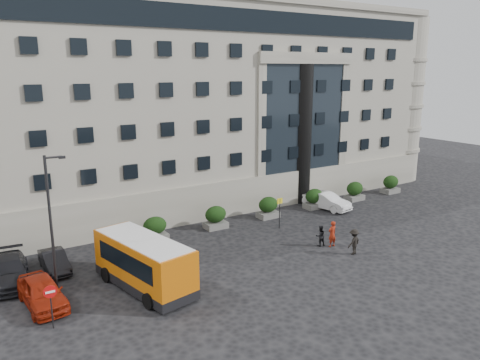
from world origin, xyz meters
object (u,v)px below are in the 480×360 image
Objects in this scene: hedge_d at (314,199)px; street_lamp at (52,219)px; hedge_f at (391,184)px; pedestrian_b at (320,236)px; parked_car_b at (54,261)px; parked_car_c at (9,271)px; pedestrian_c at (354,242)px; no_entry_sign at (51,298)px; hedge_c at (268,207)px; hedge_b at (216,217)px; minibus at (144,261)px; bus_stop_sign at (280,208)px; red_truck at (20,208)px; parked_car_a at (42,292)px; pedestrian_a at (332,234)px; hedge_e at (355,191)px; white_taxi at (327,201)px; hedge_a at (155,229)px.

hedge_d is 24.27m from street_lamp.
hedge_f is 0.23× the size of street_lamp.
street_lamp is at bearing 0.95° from pedestrian_b.
parked_car_b is 0.74× the size of parked_car_c.
street_lamp is at bearing -26.92° from pedestrian_c.
parked_car_c is (-2.63, -0.35, 0.12)m from parked_car_b.
parked_car_c is (-25.73, -2.01, -0.17)m from hedge_d.
no_entry_sign is at bearing -14.64° from pedestrian_c.
hedge_c is 1.00× the size of hedge_d.
minibus reaches higher than hedge_b.
bus_stop_sign is 19.67m from parked_car_c.
no_entry_sign is at bearing -155.51° from hedge_c.
parked_car_b is at bearing -9.13° from pedestrian_b.
red_truck is 11.36m from parked_car_b.
parked_car_b is at bearing 115.04° from minibus.
minibus is 1.63× the size of parked_car_a.
hedge_f is 18.28m from pedestrian_c.
bus_stop_sign is 0.54× the size of parked_car_a.
bus_stop_sign is at bearing -24.80° from red_truck.
hedge_d is at bearing 10.40° from parked_car_c.
hedge_b is at bearing 27.18° from minibus.
hedge_b is at bearing 13.41° from parked_car_c.
parked_car_b is 18.14m from pedestrian_b.
pedestrian_a is at bearing -10.40° from parked_car_c.
parked_car_a is at bearing -8.75° from pedestrian_a.
bus_stop_sign is (-0.90, -2.80, 0.80)m from hedge_c.
street_lamp is 5.63m from minibus.
hedge_c and hedge_e have the same top height.
pedestrian_c is at bearing -35.70° from red_truck.
white_taxi is 3.01× the size of pedestrian_b.
hedge_b is 1.21× the size of pedestrian_b.
hedge_a is 1.00× the size of hedge_e.
no_entry_sign is at bearing 13.75° from pedestrian_b.
hedge_c is 1.02× the size of pedestrian_c.
hedge_e is 0.23× the size of street_lamp.
pedestrian_a is at bearing -37.80° from hedge_a.
pedestrian_a is (10.32, -8.00, 0.03)m from hedge_a.
pedestrian_a is at bearing -142.65° from hedge_e.
hedge_a is 16.46m from white_taxi.
bus_stop_sign is at bearing -33.07° from hedge_b.
hedge_a is 12.52m from red_truck.
red_truck reaches higher than pedestrian_a.
parked_car_a reaches higher than white_taxi.
hedge_d is 0.36× the size of red_truck.
street_lamp is 24.97m from white_taxi.
red_truck is 15.82m from parked_car_a.
hedge_c is at bearing 24.49° from no_entry_sign.
hedge_b is 16.32m from red_truck.
hedge_a is 15.60m from hedge_d.
hedge_d is at bearing -11.56° from red_truck.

